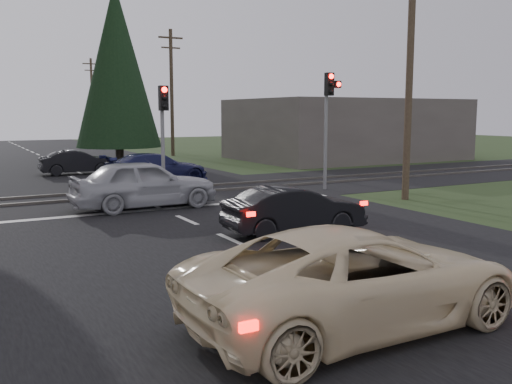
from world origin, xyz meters
TOP-DOWN VIEW (x-y plane):
  - ground at (0.00, 0.00)m, footprint 120.00×120.00m
  - road at (0.00, 10.00)m, footprint 14.00×100.00m
  - rail_corridor at (0.00, 12.00)m, footprint 120.00×8.00m
  - stop_line at (0.00, 8.20)m, footprint 13.00×0.35m
  - rail_near at (0.00, 11.20)m, footprint 120.00×0.12m
  - rail_far at (0.00, 12.80)m, footprint 120.00×0.12m
  - traffic_signal_right at (7.55, 9.47)m, footprint 0.68×0.48m
  - traffic_signal_center at (1.00, 10.68)m, footprint 0.32×0.48m
  - utility_pole_near at (8.50, 6.00)m, footprint 1.80×0.26m
  - utility_pole_mid at (8.50, 30.00)m, footprint 1.80×0.26m
  - utility_pole_far at (8.50, 55.00)m, footprint 1.80×0.26m
  - conifer_tree at (3.50, 26.00)m, footprint 5.20×5.20m
  - building_right at (18.00, 22.00)m, footprint 14.00×10.00m
  - cream_coupe at (-0.93, -3.00)m, footprint 5.33×2.52m
  - dark_hatchback at (1.80, 2.98)m, footprint 3.81×1.56m
  - silver_car at (-0.42, 8.67)m, footprint 4.77×1.98m
  - blue_sedan at (2.09, 14.81)m, footprint 4.71×2.06m
  - dark_car_far at (-0.20, 20.44)m, footprint 3.74×1.38m

SIDE VIEW (x-z plane):
  - ground at x=0.00m, z-range 0.00..0.00m
  - road at x=0.00m, z-range 0.00..0.01m
  - rail_corridor at x=0.00m, z-range 0.00..0.01m
  - stop_line at x=0.00m, z-range 0.01..0.01m
  - rail_near at x=0.00m, z-range 0.00..0.10m
  - rail_far at x=0.00m, z-range 0.00..0.10m
  - dark_car_far at x=-0.20m, z-range 0.00..1.22m
  - dark_hatchback at x=1.80m, z-range 0.00..1.23m
  - blue_sedan at x=2.09m, z-range 0.00..1.35m
  - cream_coupe at x=-0.93m, z-range 0.00..1.47m
  - silver_car at x=-0.42m, z-range 0.00..1.62m
  - building_right at x=18.00m, z-range 0.00..4.00m
  - traffic_signal_center at x=1.00m, z-range 0.76..4.86m
  - traffic_signal_right at x=7.55m, z-range 0.96..5.66m
  - utility_pole_near at x=8.50m, z-range 0.23..9.23m
  - utility_pole_mid at x=8.50m, z-range 0.23..9.23m
  - utility_pole_far at x=8.50m, z-range 0.23..9.23m
  - conifer_tree at x=3.50m, z-range 0.49..11.49m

